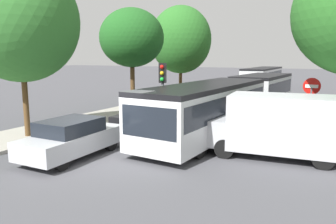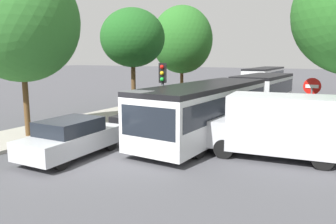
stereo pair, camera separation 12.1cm
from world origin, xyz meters
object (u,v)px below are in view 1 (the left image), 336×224
(articulated_bus, at_px, (235,98))
(queued_car_black, at_px, (147,116))
(queued_car_blue, at_px, (195,102))
(tree_left_far, at_px, (180,41))
(queued_car_silver, at_px, (72,138))
(tree_left_mid, at_px, (132,38))
(traffic_light, at_px, (163,83))
(no_entry_sign, at_px, (311,100))
(city_bus_rear, at_px, (263,76))
(white_van, at_px, (280,124))
(queued_car_red, at_px, (220,93))
(tree_left_near, at_px, (20,21))

(articulated_bus, height_order, queued_car_black, articulated_bus)
(queued_car_blue, relative_size, tree_left_far, 0.51)
(queued_car_silver, relative_size, queued_car_black, 1.00)
(articulated_bus, xyz_separation_m, tree_left_mid, (-6.88, 0.12, 3.42))
(traffic_light, distance_m, no_entry_sign, 6.43)
(articulated_bus, height_order, queued_car_silver, articulated_bus)
(queued_car_silver, bearing_deg, city_bus_rear, -1.54)
(white_van, bearing_deg, traffic_light, -15.57)
(city_bus_rear, relative_size, white_van, 2.16)
(queued_car_silver, xyz_separation_m, queued_car_blue, (-0.15, 11.27, -0.03))
(white_van, bearing_deg, no_entry_sign, -112.85)
(queued_car_red, xyz_separation_m, traffic_light, (1.65, -12.24, 1.75))
(traffic_light, xyz_separation_m, no_entry_sign, (6.14, 1.81, -0.62))
(queued_car_red, xyz_separation_m, no_entry_sign, (7.79, -10.43, 1.13))
(city_bus_rear, bearing_deg, articulated_bus, -171.63)
(queued_car_red, xyz_separation_m, white_van, (7.07, -13.02, 0.49))
(traffic_light, height_order, tree_left_near, tree_left_near)
(city_bus_rear, distance_m, tree_left_near, 30.07)
(queued_car_silver, height_order, tree_left_near, tree_left_near)
(queued_car_black, height_order, tree_left_far, tree_left_far)
(queued_car_silver, relative_size, no_entry_sign, 1.48)
(traffic_light, distance_m, tree_left_near, 6.70)
(queued_car_red, bearing_deg, queued_car_silver, 179.24)
(traffic_light, bearing_deg, tree_left_far, -174.41)
(queued_car_red, bearing_deg, city_bus_rear, -2.46)
(articulated_bus, xyz_separation_m, queued_car_black, (-3.48, -3.52, -0.71))
(queued_car_silver, relative_size, queued_car_blue, 1.04)
(queued_car_silver, distance_m, tree_left_near, 5.94)
(queued_car_black, xyz_separation_m, white_van, (6.81, -1.57, 0.52))
(articulated_bus, relative_size, tree_left_far, 2.14)
(traffic_light, height_order, tree_left_far, tree_left_far)
(queued_car_red, distance_m, white_van, 14.82)
(queued_car_silver, distance_m, tree_left_far, 17.07)
(articulated_bus, height_order, tree_left_near, tree_left_near)
(tree_left_mid, bearing_deg, traffic_light, -42.63)
(queued_car_silver, height_order, queued_car_red, queued_car_red)
(city_bus_rear, bearing_deg, queued_car_red, 178.49)
(city_bus_rear, height_order, traffic_light, traffic_light)
(queued_car_silver, height_order, queued_car_black, queued_car_silver)
(queued_car_red, bearing_deg, queued_car_blue, -179.82)
(tree_left_near, height_order, tree_left_far, tree_left_far)
(tree_left_near, bearing_deg, traffic_light, 34.02)
(queued_car_black, relative_size, tree_left_far, 0.53)
(city_bus_rear, xyz_separation_m, tree_left_mid, (-3.27, -21.78, 3.46))
(traffic_light, xyz_separation_m, tree_left_near, (-5.09, -3.43, 2.69))
(articulated_bus, xyz_separation_m, queued_car_silver, (-3.39, -8.75, -0.70))
(queued_car_black, relative_size, white_van, 0.80)
(white_van, relative_size, tree_left_far, 0.66)
(articulated_bus, relative_size, white_van, 3.22)
(tree_left_near, bearing_deg, queued_car_black, 48.71)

